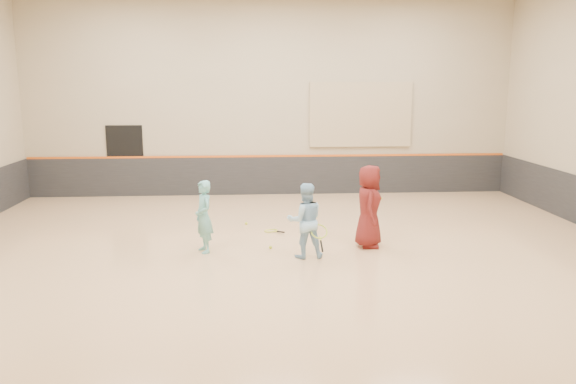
{
  "coord_description": "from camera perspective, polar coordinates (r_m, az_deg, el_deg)",
  "views": [
    {
      "loc": [
        -0.65,
        -11.48,
        3.47
      ],
      "look_at": [
        0.15,
        0.4,
        1.15
      ],
      "focal_mm": 35.0,
      "sensor_mm": 36.0,
      "label": 1
    }
  ],
  "objects": [
    {
      "name": "instructor",
      "position": [
        11.24,
        1.76,
        -2.92
      ],
      "size": [
        0.79,
        0.64,
        1.52
      ],
      "primitive_type": "imported",
      "rotation": [
        0.0,
        0.0,
        3.23
      ],
      "color": "#98C9EC",
      "rests_on": "floor"
    },
    {
      "name": "room",
      "position": [
        11.8,
        -0.6,
        -1.99
      ],
      "size": [
        15.04,
        12.04,
        6.22
      ],
      "color": "tan",
      "rests_on": "ground"
    },
    {
      "name": "spare_racket",
      "position": [
        13.36,
        -1.73,
        -3.79
      ],
      "size": [
        0.73,
        0.73,
        0.11
      ],
      "primitive_type": null,
      "color": "#BDD12E",
      "rests_on": "floor"
    },
    {
      "name": "young_man",
      "position": [
        12.07,
        8.22,
        -1.45
      ],
      "size": [
        0.69,
        0.94,
        1.77
      ],
      "primitive_type": "imported",
      "rotation": [
        0.0,
        0.0,
        1.42
      ],
      "color": "maroon",
      "rests_on": "floor"
    },
    {
      "name": "ball_in_hand",
      "position": [
        12.01,
        9.39,
        -0.64
      ],
      "size": [
        0.07,
        0.07,
        0.07
      ],
      "primitive_type": "sphere",
      "color": "#B6D130",
      "rests_on": "young_man"
    },
    {
      "name": "held_racket",
      "position": [
        11.13,
        3.17,
        -4.02
      ],
      "size": [
        0.57,
        0.57,
        0.55
      ],
      "primitive_type": null,
      "color": "#B4D42E",
      "rests_on": "instructor"
    },
    {
      "name": "wainscot_back",
      "position": [
        17.69,
        -1.71,
        1.68
      ],
      "size": [
        14.9,
        0.04,
        1.2
      ],
      "primitive_type": "cube",
      "color": "#232326",
      "rests_on": "floor"
    },
    {
      "name": "girl",
      "position": [
        11.72,
        -8.55,
        -2.49
      ],
      "size": [
        0.55,
        0.65,
        1.51
      ],
      "primitive_type": "imported",
      "rotation": [
        0.0,
        0.0,
        -1.16
      ],
      "color": "#6CBBBB",
      "rests_on": "floor"
    },
    {
      "name": "acoustic_panel",
      "position": [
        17.79,
        7.39,
        7.81
      ],
      "size": [
        3.2,
        0.08,
        2.0
      ],
      "primitive_type": "cube",
      "color": "tan",
      "rests_on": "wall_back"
    },
    {
      "name": "ball_beside_spare",
      "position": [
        14.02,
        -4.26,
        -3.19
      ],
      "size": [
        0.07,
        0.07,
        0.07
      ],
      "primitive_type": "sphere",
      "color": "#D6EB36",
      "rests_on": "floor"
    },
    {
      "name": "doorway",
      "position": [
        18.03,
        -16.18,
        3.03
      ],
      "size": [
        1.1,
        0.05,
        2.2
      ],
      "primitive_type": "cube",
      "color": "black",
      "rests_on": "floor"
    },
    {
      "name": "accent_stripe",
      "position": [
        17.59,
        -1.72,
        3.67
      ],
      "size": [
        14.9,
        0.03,
        0.06
      ],
      "primitive_type": "cube",
      "color": "#D85914",
      "rests_on": "wall_back"
    },
    {
      "name": "ball_under_racket",
      "position": [
        11.99,
        -1.79,
        -5.63
      ],
      "size": [
        0.07,
        0.07,
        0.07
      ],
      "primitive_type": "sphere",
      "color": "#CAE334",
      "rests_on": "floor"
    }
  ]
}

